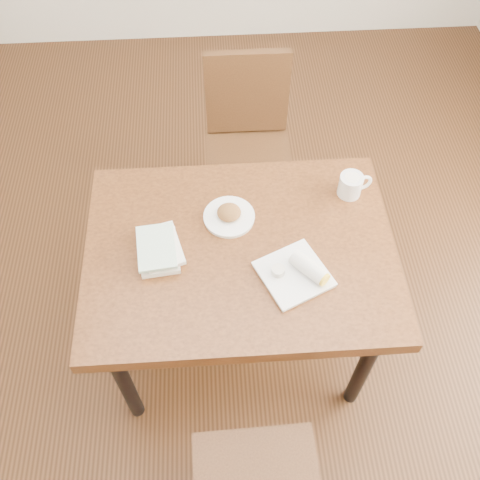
{
  "coord_description": "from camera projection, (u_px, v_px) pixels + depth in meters",
  "views": [
    {
      "loc": [
        -0.07,
        -1.14,
        2.39
      ],
      "look_at": [
        0.0,
        0.0,
        0.8
      ],
      "focal_mm": 40.0,
      "sensor_mm": 36.0,
      "label": 1
    }
  ],
  "objects": [
    {
      "name": "coffee_mug",
      "position": [
        351.0,
        185.0,
        2.11
      ],
      "size": [
        0.14,
        0.09,
        0.09
      ],
      "color": "white",
      "rests_on": "table"
    },
    {
      "name": "plate_scone",
      "position": [
        229.0,
        215.0,
        2.06
      ],
      "size": [
        0.2,
        0.2,
        0.06
      ],
      "color": "white",
      "rests_on": "table"
    },
    {
      "name": "table",
      "position": [
        240.0,
        260.0,
        2.06
      ],
      "size": [
        1.16,
        0.86,
        0.75
      ],
      "color": "brown",
      "rests_on": "ground"
    },
    {
      "name": "ground",
      "position": [
        240.0,
        336.0,
        2.61
      ],
      "size": [
        4.0,
        5.0,
        0.01
      ],
      "primitive_type": "cube",
      "color": "#472814",
      "rests_on": "ground"
    },
    {
      "name": "book_stack",
      "position": [
        159.0,
        249.0,
        1.96
      ],
      "size": [
        0.19,
        0.23,
        0.05
      ],
      "color": "white",
      "rests_on": "table"
    },
    {
      "name": "chair_far",
      "position": [
        248.0,
        137.0,
        2.63
      ],
      "size": [
        0.42,
        0.42,
        0.95
      ],
      "color": "#452913",
      "rests_on": "ground"
    },
    {
      "name": "room_walls",
      "position": [
        240.0,
        37.0,
        1.28
      ],
      "size": [
        4.02,
        5.02,
        2.8
      ],
      "color": "beige",
      "rests_on": "ground"
    },
    {
      "name": "plate_burrito",
      "position": [
        298.0,
        272.0,
        1.9
      ],
      "size": [
        0.3,
        0.3,
        0.08
      ],
      "color": "white",
      "rests_on": "table"
    }
  ]
}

